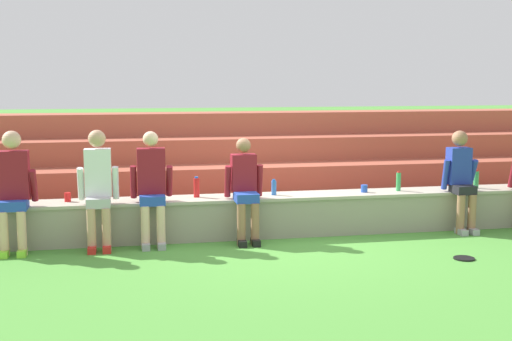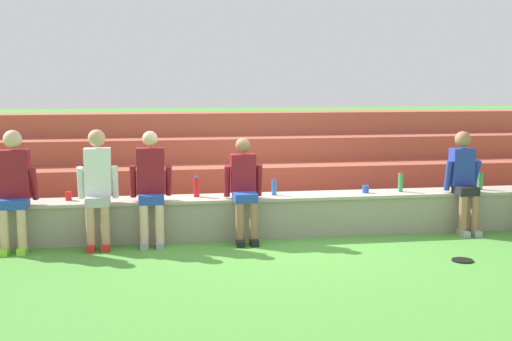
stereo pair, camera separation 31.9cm
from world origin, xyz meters
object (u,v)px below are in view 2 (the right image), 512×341
object	(u,v)px
person_center	(151,184)
person_far_right	(464,178)
person_right_of_center	(244,187)
plastic_cup_left_end	(68,196)
water_bottle_center_gap	(480,181)
plastic_cup_right_end	(366,189)
frisbee	(462,260)
person_left_of_center	(98,184)
water_bottle_mid_right	(274,188)
water_bottle_near_right	(197,187)
water_bottle_mid_left	(401,182)
person_far_left	(14,185)

from	to	relation	value
person_center	person_far_right	distance (m)	4.25
person_right_of_center	plastic_cup_left_end	distance (m)	2.29
person_far_right	plastic_cup_left_end	bearing A→B (deg)	176.56
person_right_of_center	plastic_cup_left_end	world-z (taller)	person_right_of_center
water_bottle_center_gap	plastic_cup_right_end	world-z (taller)	water_bottle_center_gap
person_right_of_center	frisbee	size ratio (longest dim) A/B	5.45
person_left_of_center	water_bottle_mid_right	xyz separation A→B (m)	(2.31, 0.30, -0.15)
person_right_of_center	plastic_cup_right_end	distance (m)	1.76
water_bottle_mid_right	plastic_cup_left_end	world-z (taller)	water_bottle_mid_right
water_bottle_near_right	water_bottle_mid_left	xyz separation A→B (m)	(2.85, -0.04, 0.00)
person_center	water_bottle_mid_right	bearing A→B (deg)	8.88
person_left_of_center	person_far_left	bearing A→B (deg)	-179.49
person_far_left	person_far_right	world-z (taller)	person_far_left
person_far_right	person_center	bearing A→B (deg)	179.60
water_bottle_mid_right	water_bottle_center_gap	bearing A→B (deg)	-0.30
person_far_left	person_far_right	distance (m)	5.92
person_center	plastic_cup_right_end	distance (m)	2.95
person_right_of_center	person_far_right	xyz separation A→B (m)	(3.05, 0.00, 0.04)
person_center	plastic_cup_left_end	bearing A→B (deg)	164.75
person_right_of_center	person_center	bearing A→B (deg)	178.41
person_right_of_center	person_left_of_center	bearing A→B (deg)	-179.86
person_far_left	person_far_right	bearing A→B (deg)	0.16
person_center	person_far_right	size ratio (longest dim) A/B	1.04
person_center	person_right_of_center	distance (m)	1.20
person_far_right	water_bottle_near_right	size ratio (longest dim) A/B	5.06
person_far_right	water_bottle_center_gap	size ratio (longest dim) A/B	5.23
person_far_right	water_bottle_near_right	distance (m)	3.67
water_bottle_mid_left	plastic_cup_left_end	size ratio (longest dim) A/B	2.40
person_far_left	person_center	world-z (taller)	person_far_left
plastic_cup_left_end	person_right_of_center	bearing A→B (deg)	-8.12
person_center	plastic_cup_left_end	distance (m)	1.11
person_far_left	water_bottle_mid_right	world-z (taller)	person_far_left
water_bottle_center_gap	plastic_cup_right_end	xyz separation A→B (m)	(-1.70, -0.01, -0.08)
water_bottle_center_gap	plastic_cup_right_end	size ratio (longest dim) A/B	2.59
person_far_left	person_right_of_center	distance (m)	2.87
person_right_of_center	water_bottle_mid_left	distance (m)	2.27
water_bottle_center_gap	plastic_cup_right_end	bearing A→B (deg)	-179.57
water_bottle_near_right	plastic_cup_left_end	size ratio (longest dim) A/B	2.38
person_right_of_center	water_bottle_mid_left	xyz separation A→B (m)	(2.25, 0.28, -0.04)
person_far_right	water_bottle_mid_right	xyz separation A→B (m)	(-2.60, 0.29, -0.11)
person_right_of_center	frisbee	xyz separation A→B (m)	(2.38, -1.39, -0.71)
person_far_right	water_bottle_center_gap	xyz separation A→B (m)	(0.38, 0.27, -0.08)
water_bottle_near_right	plastic_cup_right_end	size ratio (longest dim) A/B	2.67
water_bottle_mid_left	plastic_cup_right_end	world-z (taller)	water_bottle_mid_left
person_far_left	plastic_cup_right_end	size ratio (longest dim) A/B	14.40
person_far_right	plastic_cup_right_end	xyz separation A→B (m)	(-1.32, 0.26, -0.16)
plastic_cup_left_end	person_left_of_center	bearing A→B (deg)	-39.30
plastic_cup_left_end	plastic_cup_right_end	bearing A→B (deg)	-0.86
plastic_cup_right_end	plastic_cup_left_end	size ratio (longest dim) A/B	0.89
person_center	water_bottle_mid_right	size ratio (longest dim) A/B	6.72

